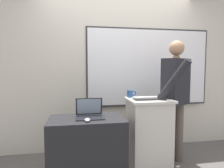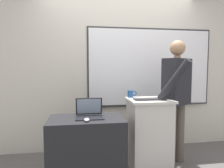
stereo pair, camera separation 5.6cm
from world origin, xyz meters
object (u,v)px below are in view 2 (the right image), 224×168
Objects in this scene: lectern_podium at (149,134)px; person_presenter at (177,94)px; laptop at (89,111)px; wireless_keyboard at (150,99)px; computer_mouse_by_laptop at (87,120)px; coffee_mug at (131,94)px; side_desk at (87,150)px.

person_presenter reaches higher than lectern_podium.
wireless_keyboard is at bearing 4.00° from laptop.
computer_mouse_by_laptop is 0.84m from coffee_mug.
lectern_podium is 0.94m from computer_mouse_by_laptop.
side_desk is at bearing -149.29° from coffee_mug.
lectern_podium is 0.87m from laptop.
laptop is at bearing 155.29° from person_presenter.
person_presenter reaches higher than coffee_mug.
side_desk is 1.40m from person_presenter.
person_presenter is 13.20× the size of coffee_mug.
person_presenter is at bearing 8.63° from laptop.
side_desk is at bearing -171.87° from wireless_keyboard.
coffee_mug is (-0.61, 0.13, -0.01)m from person_presenter.
laptop is 3.24× the size of computer_mouse_by_laptop.
coffee_mug is (-0.18, 0.26, 0.04)m from wireless_keyboard.
computer_mouse_by_laptop is at bearing -140.33° from coffee_mug.
computer_mouse_by_laptop is (-1.24, -0.39, -0.22)m from person_presenter.
lectern_podium is 1.07× the size of side_desk.
wireless_keyboard is at bearing -104.91° from lectern_podium.
wireless_keyboard is 4.09× the size of computer_mouse_by_laptop.
side_desk is (-0.82, -0.18, -0.09)m from lectern_podium.
side_desk is 2.69× the size of laptop.
laptop reaches higher than computer_mouse_by_laptop.
person_presenter reaches higher than side_desk.
computer_mouse_by_laptop is at bearing -158.38° from lectern_podium.
laptop is 0.22m from computer_mouse_by_laptop.
coffee_mug reaches higher than lectern_podium.
side_desk is 2.13× the size of wireless_keyboard.
computer_mouse_by_laptop is at bearing -99.85° from laptop.
computer_mouse_by_laptop is (-0.81, -0.26, -0.17)m from wireless_keyboard.
computer_mouse_by_laptop is (-0.00, -0.15, 0.40)m from side_desk.
lectern_podium is 0.48m from wireless_keyboard.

